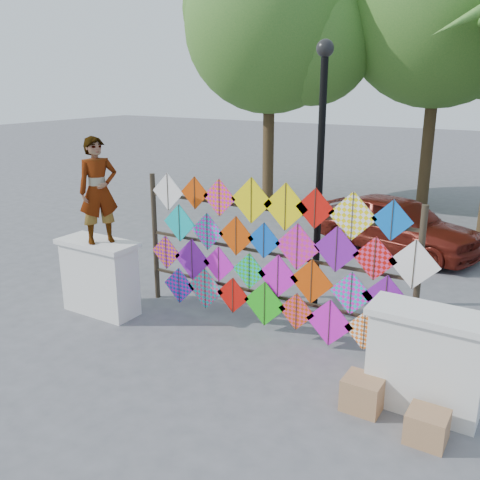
% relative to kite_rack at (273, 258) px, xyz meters
% --- Properties ---
extents(ground, '(80.00, 80.00, 0.00)m').
position_rel_kite_rack_xyz_m(ground, '(-0.12, -0.72, -1.21)').
color(ground, slate).
rests_on(ground, ground).
extents(parapet_left, '(1.40, 0.65, 1.28)m').
position_rel_kite_rack_xyz_m(parapet_left, '(-2.82, -0.92, -0.56)').
color(parapet_left, silver).
rests_on(parapet_left, ground).
extents(parapet_right, '(1.40, 0.65, 1.28)m').
position_rel_kite_rack_xyz_m(parapet_right, '(2.58, -0.92, -0.56)').
color(parapet_right, silver).
rests_on(parapet_right, ground).
extents(kite_rack, '(4.95, 0.24, 2.44)m').
position_rel_kite_rack_xyz_m(kite_rack, '(0.00, 0.00, 0.00)').
color(kite_rack, '#2E261A').
rests_on(kite_rack, ground).
extents(tree_west, '(5.85, 5.20, 8.01)m').
position_rel_kite_rack_xyz_m(tree_west, '(-4.52, 8.31, 4.17)').
color(tree_west, '#4C3A20').
rests_on(tree_west, ground).
extents(tree_mid, '(6.30, 5.60, 8.61)m').
position_rel_kite_rack_xyz_m(tree_mid, '(-0.01, 10.31, 4.56)').
color(tree_mid, '#4C3A20').
rests_on(tree_mid, ground).
extents(vendor_woman, '(0.68, 0.75, 1.73)m').
position_rel_kite_rack_xyz_m(vendor_woman, '(-2.70, -0.92, 0.93)').
color(vendor_woman, '#99999E').
rests_on(vendor_woman, parapet_left).
extents(sedan, '(4.15, 2.51, 1.32)m').
position_rel_kite_rack_xyz_m(sedan, '(0.52, 5.13, -0.55)').
color(sedan, '#5D1810').
rests_on(sedan, ground).
extents(lamppost, '(0.28, 0.28, 4.46)m').
position_rel_kite_rack_xyz_m(lamppost, '(0.18, 1.28, 1.48)').
color(lamppost, black).
rests_on(lamppost, ground).
extents(cardboard_box_near, '(0.46, 0.41, 0.41)m').
position_rel_kite_rack_xyz_m(cardboard_box_near, '(1.97, -1.32, -1.00)').
color(cardboard_box_near, '#AA8152').
rests_on(cardboard_box_near, ground).
extents(cardboard_box_far, '(0.43, 0.40, 0.36)m').
position_rel_kite_rack_xyz_m(cardboard_box_far, '(2.78, -1.54, -1.03)').
color(cardboard_box_far, '#AA8152').
rests_on(cardboard_box_far, ground).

